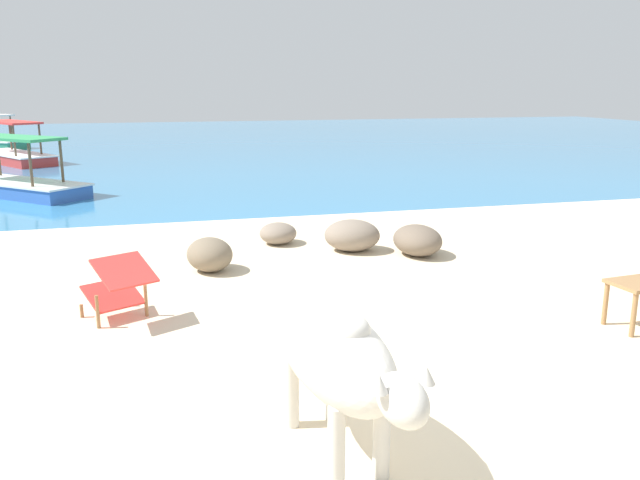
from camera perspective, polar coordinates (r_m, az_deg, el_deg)
The scene contains 10 objects.
sand_beach at distance 5.57m, azimuth 12.05°, elevation -12.09°, with size 18.00×14.00×0.04m, color beige.
water_surface at distance 26.67m, azimuth -9.76°, elevation 8.10°, with size 60.00×36.00×0.03m, color teal.
cow at distance 4.17m, azimuth 1.48°, elevation -10.17°, with size 0.71×1.85×1.04m.
deck_chair_far at distance 6.90m, azimuth -17.24°, elevation -3.76°, with size 0.82×0.92×0.68m.
shore_rock_large at distance 9.44m, azimuth 2.83°, elevation 0.41°, with size 0.81×0.69×0.46m, color gray.
shore_rock_medium at distance 9.88m, azimuth -3.70°, elevation 0.59°, with size 0.60×0.56×0.32m, color gray.
shore_rock_small at distance 8.52m, azimuth -9.65°, elevation -1.26°, with size 0.69×0.58×0.44m, color #756651.
shore_rock_flat at distance 9.30m, azimuth 8.54°, elevation -0.01°, with size 0.85×0.66×0.43m, color #6B5B4C.
boat_red at distance 22.59m, azimuth -25.24°, elevation 6.83°, with size 2.94×3.72×1.29m.
boat_blue at distance 15.91m, azimuth -25.10°, elevation 4.58°, with size 3.43×3.39×1.29m.
Camera 1 is at (-2.35, -4.46, 2.39)m, focal length 36.50 mm.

